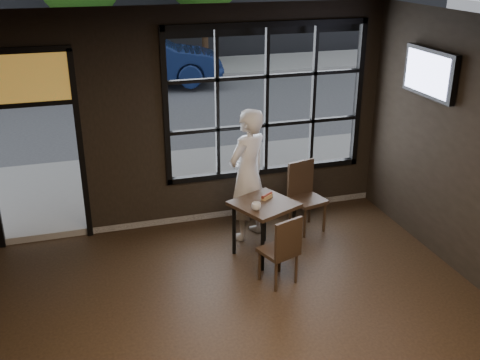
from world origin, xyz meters
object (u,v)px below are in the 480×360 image
object	(u,v)px
cafe_table	(264,229)
chair_near	(278,249)
navy_car	(143,59)
man	(248,175)

from	to	relation	value
cafe_table	chair_near	bearing A→B (deg)	-117.85
navy_car	cafe_table	bearing A→B (deg)	-171.90
chair_near	navy_car	world-z (taller)	navy_car
cafe_table	man	bearing A→B (deg)	70.04
chair_near	navy_car	size ratio (longest dim) A/B	0.20
cafe_table	man	xyz separation A→B (m)	(-0.04, 0.59, 0.56)
chair_near	man	xyz separation A→B (m)	(0.00, 1.27, 0.49)
chair_near	man	bearing A→B (deg)	-109.37
cafe_table	man	world-z (taller)	man
man	chair_near	bearing A→B (deg)	57.51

